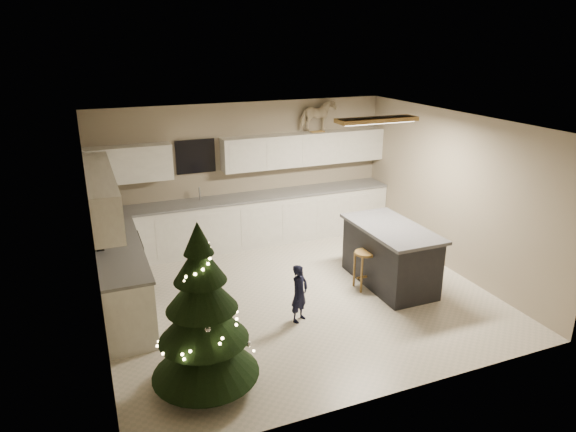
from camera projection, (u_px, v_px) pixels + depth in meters
The scene contains 8 objects.
ground_plane at pixel (297, 295), 7.77m from camera, with size 5.50×5.50×0.00m, color beige.
room_shell at pixel (299, 183), 7.20m from camera, with size 5.52×5.02×2.61m.
cabinetry at pixel (209, 221), 8.64m from camera, with size 5.50×3.20×2.00m.
island at pixel (390, 255), 7.99m from camera, with size 0.90×1.70×0.95m.
bar_stool at pixel (365, 261), 7.83m from camera, with size 0.32×0.32×0.61m.
christmas_tree at pixel (203, 323), 5.47m from camera, with size 1.22×1.18×1.96m.
toddler at pixel (299, 293), 6.94m from camera, with size 0.30×0.20×0.82m, color black.
rocking_horse at pixel (318, 116), 9.54m from camera, with size 0.71×0.39×0.59m.
Camera 1 is at (-2.75, -6.38, 3.69)m, focal length 32.00 mm.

